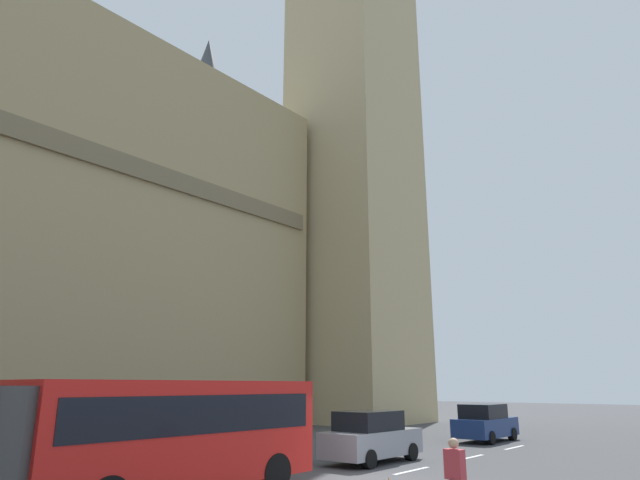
# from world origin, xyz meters

# --- Properties ---
(clock_tower) EXTENTS (10.38, 10.38, 69.57)m
(clock_tower) POSITION_xyz_m (21.80, 15.99, 36.62)
(clock_tower) COLOR tan
(clock_tower) RESTS_ON ground_plane
(sedan_lead) EXTENTS (4.40, 1.86, 1.85)m
(sedan_lead) POSITION_xyz_m (3.58, 2.14, 0.91)
(sedan_lead) COLOR gray
(sedan_lead) RESTS_ON ground_plane
(sedan_trailing) EXTENTS (4.40, 1.86, 1.85)m
(sedan_trailing) POSITION_xyz_m (13.87, 2.13, 0.91)
(sedan_trailing) COLOR navy
(sedan_trailing) RESTS_ON ground_plane
(pedestrian_by_kerb) EXTENTS (0.36, 0.41, 1.69)m
(pedestrian_by_kerb) POSITION_xyz_m (-2.88, -4.48, 0.91)
(pedestrian_by_kerb) COLOR #262D4C
(pedestrian_by_kerb) RESTS_ON ground_plane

